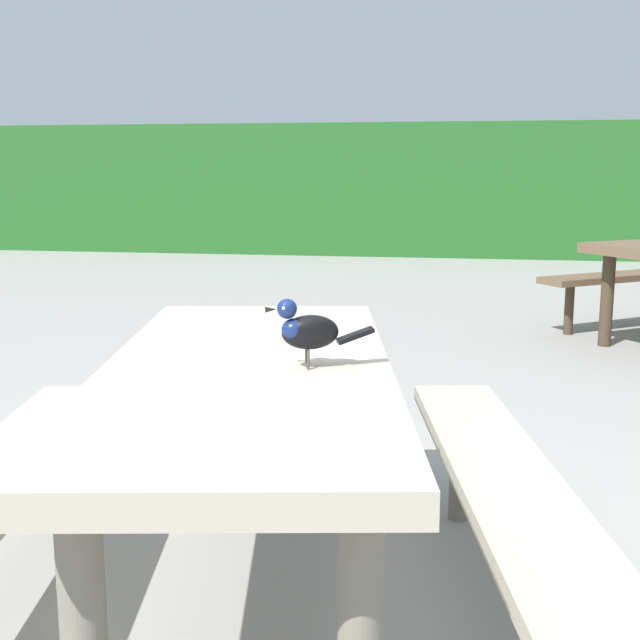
{
  "coord_description": "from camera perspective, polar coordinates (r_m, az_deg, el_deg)",
  "views": [
    {
      "loc": [
        0.72,
        -1.97,
        1.25
      ],
      "look_at": [
        0.35,
        0.2,
        0.84
      ],
      "focal_mm": 45.77,
      "sensor_mm": 36.0,
      "label": 1
    }
  ],
  "objects": [
    {
      "name": "ground_plane",
      "position": [
        2.44,
        -9.48,
        -20.39
      ],
      "size": [
        60.0,
        60.0,
        0.0
      ],
      "primitive_type": "plane",
      "color": "gray"
    },
    {
      "name": "bird_grackle",
      "position": [
        2.1,
        -0.98,
        -0.67
      ],
      "size": [
        0.28,
        0.14,
        0.18
      ],
      "color": "black",
      "rests_on": "picnic_table_foreground"
    },
    {
      "name": "hedge_wall",
      "position": [
        12.31,
        6.48,
        9.06
      ],
      "size": [
        28.0,
        1.31,
        1.89
      ],
      "primitive_type": "cube",
      "color": "#235B23",
      "rests_on": "ground"
    },
    {
      "name": "picnic_table_foreground",
      "position": [
        2.25,
        -4.98,
        -7.48
      ],
      "size": [
        1.96,
        1.98,
        0.74
      ],
      "color": "#B2A893",
      "rests_on": "ground"
    }
  ]
}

